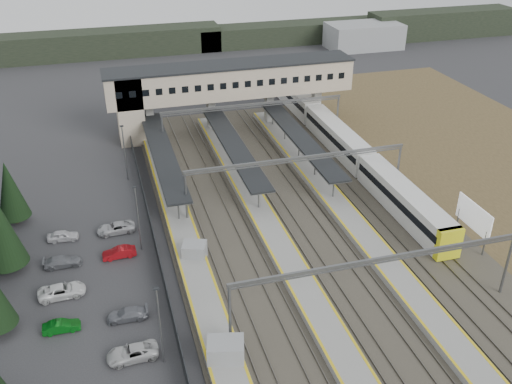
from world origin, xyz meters
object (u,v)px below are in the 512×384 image
object	(u,v)px
relay_cabin_near	(226,354)
footbridge	(214,85)
train	(338,139)
relay_cabin_far	(195,253)
billboard	(474,218)

from	to	relation	value
relay_cabin_near	footbridge	bearing A→B (deg)	78.48
relay_cabin_near	train	distance (m)	46.94
relay_cabin_far	footbridge	size ratio (longest dim) A/B	0.08
billboard	footbridge	bearing A→B (deg)	116.48
relay_cabin_near	billboard	distance (m)	32.93
relay_cabin_near	train	xyz separation A→B (m)	(26.86, 38.49, 0.80)
train	billboard	xyz separation A→B (m)	(4.27, -27.97, 1.43)
train	relay_cabin_near	bearing A→B (deg)	-124.90
footbridge	train	bearing A→B (deg)	-39.23
relay_cabin_near	billboard	bearing A→B (deg)	18.67
footbridge	billboard	world-z (taller)	footbridge
footbridge	billboard	distance (m)	46.33
relay_cabin_near	train	world-z (taller)	train
billboard	relay_cabin_near	bearing A→B (deg)	-161.33
relay_cabin_near	relay_cabin_far	size ratio (longest dim) A/B	1.17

